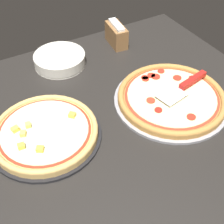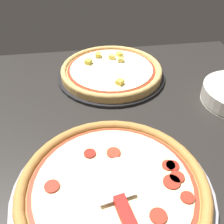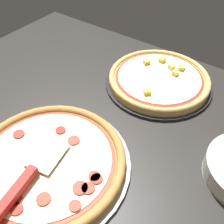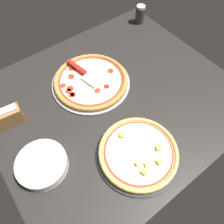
{
  "view_description": "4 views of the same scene",
  "coord_description": "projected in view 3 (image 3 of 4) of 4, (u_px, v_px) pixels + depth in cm",
  "views": [
    {
      "loc": [
        -59.83,
        46.93,
        77.42
      ],
      "look_at": [
        7.25,
        8.71,
        3.0
      ],
      "focal_mm": 50.0,
      "sensor_mm": 36.0,
      "label": 1
    },
    {
      "loc": [
        -0.93,
        -46.27,
        47.95
      ],
      "look_at": [
        7.25,
        8.71,
        3.0
      ],
      "focal_mm": 42.0,
      "sensor_mm": 36.0,
      "label": 2
    },
    {
      "loc": [
        39.68,
        -36.45,
        57.27
      ],
      "look_at": [
        7.25,
        8.71,
        3.0
      ],
      "focal_mm": 42.0,
      "sensor_mm": 36.0,
      "label": 3
    },
    {
      "loc": [
        41.77,
        54.64,
        90.73
      ],
      "look_at": [
        7.25,
        8.71,
        3.0
      ],
      "focal_mm": 35.0,
      "sensor_mm": 36.0,
      "label": 4
    }
  ],
  "objects": [
    {
      "name": "pizza_back",
      "position": [
        159.0,
        78.0,
        0.9
      ],
      "size": [
        34.64,
        34.64,
        3.86
      ],
      "color": "#DBAD60",
      "rests_on": "pizza_pan_back"
    },
    {
      "name": "pizza_front",
      "position": [
        48.0,
        161.0,
        0.66
      ],
      "size": [
        39.59,
        39.59,
        2.74
      ],
      "color": "#B77F3D",
      "rests_on": "pizza_pan_front"
    },
    {
      "name": "ground_plane",
      "position": [
        76.0,
        130.0,
        0.79
      ],
      "size": [
        123.68,
        108.52,
        3.6
      ],
      "primitive_type": "cube",
      "color": "black"
    },
    {
      "name": "pizza_pan_back",
      "position": [
        158.0,
        83.0,
        0.92
      ],
      "size": [
        36.85,
        36.85,
        1.0
      ],
      "primitive_type": "cylinder",
      "color": "black",
      "rests_on": "ground_plane"
    },
    {
      "name": "serving_spatula",
      "position": [
        23.0,
        183.0,
        0.59
      ],
      "size": [
        9.31,
        24.16,
        2.0
      ],
      "color": "silver",
      "rests_on": "pizza_front"
    },
    {
      "name": "pizza_pan_front",
      "position": [
        49.0,
        165.0,
        0.67
      ],
      "size": [
        42.12,
        42.12,
        1.0
      ],
      "primitive_type": "cylinder",
      "color": "#939399",
      "rests_on": "ground_plane"
    }
  ]
}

